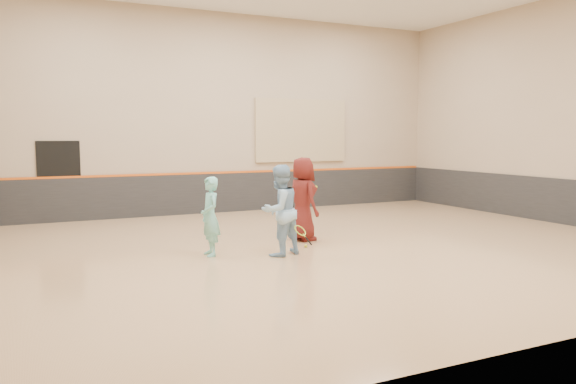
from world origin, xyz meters
name	(u,v)px	position (x,y,z in m)	size (l,w,h in m)	color
room	(311,209)	(0.00, 0.00, 0.81)	(15.04, 12.04, 6.22)	tan
wainscot_back	(219,193)	(0.00, 5.97, 0.60)	(14.90, 0.04, 1.20)	#232326
wainscot_right	(558,201)	(7.47, 0.00, 0.60)	(0.04, 11.90, 1.20)	#232326
accent_stripe	(219,173)	(0.00, 5.96, 1.22)	(14.90, 0.03, 0.06)	#D85914
acoustic_panel	(301,130)	(2.80, 5.95, 2.50)	(3.20, 0.08, 2.00)	tan
doorway	(59,182)	(-4.50, 5.98, 1.10)	(1.10, 0.05, 2.20)	black
girl	(210,216)	(-2.14, 0.14, 0.77)	(0.56, 0.37, 1.55)	#80DED7
instructor	(280,210)	(-0.91, -0.42, 0.89)	(0.87, 0.67, 1.78)	#98C5EB
young_man	(303,199)	(0.23, 0.82, 0.93)	(0.91, 0.59, 1.86)	#591715
held_racket	(300,230)	(-0.61, -0.70, 0.51)	(0.46, 0.46, 0.44)	#C4E231
spare_racket	(285,227)	(0.51, 2.33, 0.05)	(0.73, 0.73, 0.10)	#BAE933
ball_under_racket	(306,246)	(-0.10, 0.04, 0.03)	(0.07, 0.07, 0.07)	#CDD431
ball_in_hand	(316,187)	(0.48, 0.67, 1.20)	(0.07, 0.07, 0.07)	#B0C92E
ball_beside_spare	(211,241)	(-1.73, 1.43, 0.03)	(0.07, 0.07, 0.07)	#A9C72E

